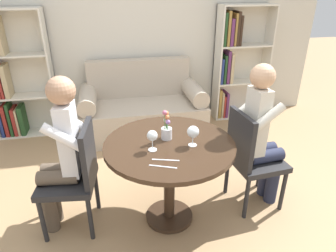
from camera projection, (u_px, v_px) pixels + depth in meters
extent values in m
plane|color=tan|center=(169.00, 217.00, 2.59)|extent=(16.00, 16.00, 0.00)
cube|color=beige|center=(135.00, 24.00, 3.89)|extent=(5.20, 0.05, 2.70)
cylinder|color=#382619|center=(169.00, 145.00, 2.28)|extent=(1.01, 1.01, 0.03)
cylinder|color=#382619|center=(169.00, 183.00, 2.43)|extent=(0.09, 0.09, 0.67)
cylinder|color=#382619|center=(169.00, 216.00, 2.59)|extent=(0.40, 0.40, 0.03)
cube|color=#B7A893|center=(143.00, 118.00, 3.97)|extent=(1.58, 0.80, 0.42)
cube|color=#B7A893|center=(139.00, 78.00, 4.05)|extent=(1.36, 0.16, 0.50)
cylinder|color=#B7A893|center=(87.00, 99.00, 3.70)|extent=(0.22, 0.72, 0.22)
cylinder|color=#B7A893|center=(193.00, 92.00, 3.95)|extent=(0.22, 0.72, 0.22)
cube|color=silver|center=(23.00, 73.00, 3.81)|extent=(0.76, 0.02, 1.58)
cube|color=silver|center=(51.00, 74.00, 3.77)|extent=(0.02, 0.28, 1.58)
cube|color=silver|center=(33.00, 132.00, 4.04)|extent=(0.72, 0.28, 0.02)
cube|color=silver|center=(25.00, 96.00, 3.81)|extent=(0.72, 0.28, 0.02)
cube|color=silver|center=(16.00, 55.00, 3.59)|extent=(0.72, 0.28, 0.02)
cube|color=silver|center=(5.00, 8.00, 3.36)|extent=(0.72, 0.28, 0.02)
cube|color=navy|center=(3.00, 123.00, 3.90)|extent=(0.04, 0.23, 0.33)
cube|color=maroon|center=(7.00, 119.00, 3.89)|extent=(0.04, 0.23, 0.41)
cube|color=#234723|center=(11.00, 118.00, 3.89)|extent=(0.03, 0.23, 0.44)
cube|color=maroon|center=(16.00, 120.00, 3.92)|extent=(0.04, 0.23, 0.37)
cube|color=tan|center=(19.00, 120.00, 3.93)|extent=(0.03, 0.23, 0.35)
cube|color=#234723|center=(23.00, 119.00, 3.93)|extent=(0.05, 0.23, 0.38)
cube|color=maroon|center=(2.00, 81.00, 3.68)|extent=(0.03, 0.23, 0.39)
cube|color=tan|center=(7.00, 80.00, 3.68)|extent=(0.05, 0.23, 0.41)
cube|color=tan|center=(1.00, 36.00, 3.46)|extent=(0.05, 0.23, 0.43)
cube|color=silver|center=(238.00, 62.00, 4.36)|extent=(0.76, 0.02, 1.58)
cube|color=silver|center=(217.00, 65.00, 4.18)|extent=(0.02, 0.28, 1.58)
cube|color=silver|center=(266.00, 63.00, 4.31)|extent=(0.02, 0.28, 1.58)
cube|color=silver|center=(236.00, 114.00, 4.58)|extent=(0.72, 0.28, 0.02)
cube|color=silver|center=(240.00, 82.00, 4.36)|extent=(0.72, 0.28, 0.02)
cube|color=silver|center=(244.00, 45.00, 4.13)|extent=(0.72, 0.28, 0.02)
cube|color=silver|center=(248.00, 5.00, 3.91)|extent=(0.72, 0.28, 0.02)
cube|color=olive|center=(218.00, 102.00, 4.42)|extent=(0.04, 0.23, 0.42)
cube|color=tan|center=(220.00, 104.00, 4.44)|extent=(0.03, 0.23, 0.38)
cube|color=maroon|center=(222.00, 105.00, 4.45)|extent=(0.03, 0.23, 0.32)
cube|color=#602D5B|center=(225.00, 103.00, 4.45)|extent=(0.04, 0.23, 0.37)
cube|color=navy|center=(220.00, 70.00, 4.21)|extent=(0.03, 0.23, 0.35)
cube|color=#234723|center=(223.00, 69.00, 4.21)|extent=(0.03, 0.23, 0.40)
cube|color=#602D5B|center=(226.00, 66.00, 4.20)|extent=(0.04, 0.23, 0.45)
cube|color=tan|center=(230.00, 68.00, 4.22)|extent=(0.04, 0.23, 0.41)
cube|color=#234723|center=(223.00, 29.00, 3.97)|extent=(0.03, 0.23, 0.43)
cube|color=olive|center=(226.00, 28.00, 3.97)|extent=(0.04, 0.23, 0.45)
cube|color=#602D5B|center=(230.00, 32.00, 4.00)|extent=(0.04, 0.23, 0.35)
cube|color=olive|center=(233.00, 29.00, 4.00)|extent=(0.03, 0.23, 0.41)
cube|color=#332319|center=(236.00, 28.00, 4.00)|extent=(0.03, 0.23, 0.44)
cube|color=#332319|center=(238.00, 30.00, 4.02)|extent=(0.03, 0.23, 0.39)
cylinder|color=#232326|center=(55.00, 192.00, 2.59)|extent=(0.04, 0.04, 0.40)
cylinder|color=#232326|center=(43.00, 221.00, 2.27)|extent=(0.04, 0.04, 0.40)
cylinder|color=#232326|center=(97.00, 190.00, 2.62)|extent=(0.04, 0.04, 0.40)
cylinder|color=#232326|center=(90.00, 219.00, 2.29)|extent=(0.04, 0.04, 0.40)
cube|color=#232326|center=(68.00, 182.00, 2.35)|extent=(0.47, 0.47, 0.05)
cube|color=#232326|center=(88.00, 153.00, 2.25)|extent=(0.09, 0.38, 0.45)
cylinder|color=#232326|center=(283.00, 191.00, 2.60)|extent=(0.04, 0.04, 0.40)
cylinder|color=#232326|center=(260.00, 169.00, 2.91)|extent=(0.04, 0.04, 0.40)
cylinder|color=#232326|center=(246.00, 199.00, 2.51)|extent=(0.04, 0.04, 0.40)
cylinder|color=#232326|center=(227.00, 175.00, 2.81)|extent=(0.04, 0.04, 0.40)
cube|color=#232326|center=(257.00, 161.00, 2.61)|extent=(0.45, 0.45, 0.05)
cube|color=#232326|center=(241.00, 139.00, 2.45)|extent=(0.07, 0.38, 0.45)
cylinder|color=brown|center=(53.00, 198.00, 2.48)|extent=(0.11, 0.11, 0.45)
cylinder|color=brown|center=(49.00, 207.00, 2.38)|extent=(0.11, 0.11, 0.45)
cylinder|color=brown|center=(61.00, 170.00, 2.37)|extent=(0.31, 0.15, 0.11)
cylinder|color=brown|center=(58.00, 178.00, 2.27)|extent=(0.31, 0.15, 0.11)
cube|color=white|center=(69.00, 140.00, 2.20)|extent=(0.14, 0.21, 0.57)
cylinder|color=white|center=(71.00, 121.00, 2.28)|extent=(0.29, 0.11, 0.23)
cylinder|color=white|center=(62.00, 138.00, 2.04)|extent=(0.29, 0.11, 0.23)
sphere|color=tan|center=(61.00, 91.00, 2.03)|extent=(0.20, 0.20, 0.20)
cylinder|color=#282D47|center=(273.00, 180.00, 2.70)|extent=(0.11, 0.11, 0.45)
cylinder|color=#282D47|center=(266.00, 174.00, 2.79)|extent=(0.11, 0.11, 0.45)
cylinder|color=#282D47|center=(266.00, 156.00, 2.55)|extent=(0.31, 0.14, 0.11)
cylinder|color=#282D47|center=(259.00, 150.00, 2.64)|extent=(0.31, 0.14, 0.11)
cube|color=silver|center=(256.00, 123.00, 2.44)|extent=(0.14, 0.21, 0.59)
cylinder|color=silver|center=(267.00, 118.00, 2.27)|extent=(0.29, 0.09, 0.23)
cylinder|color=silver|center=(249.00, 106.00, 2.51)|extent=(0.29, 0.09, 0.23)
sphere|color=tan|center=(263.00, 76.00, 2.26)|extent=(0.19, 0.19, 0.19)
cylinder|color=white|center=(153.00, 150.00, 2.18)|extent=(0.06, 0.06, 0.00)
cylinder|color=white|center=(152.00, 144.00, 2.16)|extent=(0.01, 0.01, 0.08)
sphere|color=white|center=(152.00, 136.00, 2.13)|extent=(0.08, 0.08, 0.08)
sphere|color=#E58E75|center=(152.00, 137.00, 2.13)|extent=(0.06, 0.06, 0.06)
cylinder|color=white|center=(193.00, 145.00, 2.24)|extent=(0.06, 0.06, 0.00)
cylinder|color=white|center=(193.00, 140.00, 2.23)|extent=(0.01, 0.01, 0.07)
sphere|color=white|center=(193.00, 132.00, 2.19)|extent=(0.09, 0.09, 0.09)
sphere|color=beige|center=(193.00, 133.00, 2.20)|extent=(0.07, 0.07, 0.07)
cylinder|color=silver|center=(167.00, 133.00, 2.32)|extent=(0.08, 0.08, 0.09)
cylinder|color=#4C7A42|center=(167.00, 123.00, 2.26)|extent=(0.00, 0.01, 0.10)
sphere|color=#E07F4C|center=(167.00, 117.00, 2.24)|extent=(0.04, 0.04, 0.04)
cylinder|color=#4C7A42|center=(167.00, 126.00, 2.27)|extent=(0.00, 0.01, 0.06)
sphere|color=#9E70B2|center=(167.00, 122.00, 2.25)|extent=(0.04, 0.04, 0.04)
cylinder|color=#4C7A42|center=(166.00, 121.00, 2.27)|extent=(0.00, 0.01, 0.13)
sphere|color=#E07F4C|center=(166.00, 113.00, 2.25)|extent=(0.04, 0.04, 0.04)
cylinder|color=#4C7A42|center=(165.00, 121.00, 2.26)|extent=(0.00, 0.01, 0.14)
sphere|color=#D16684|center=(165.00, 113.00, 2.23)|extent=(0.04, 0.04, 0.04)
cylinder|color=#4C7A42|center=(166.00, 124.00, 2.29)|extent=(0.01, 0.01, 0.07)
sphere|color=silver|center=(166.00, 120.00, 2.27)|extent=(0.04, 0.04, 0.04)
cube|color=silver|center=(166.00, 160.00, 2.06)|extent=(0.18, 0.07, 0.00)
cube|color=silver|center=(163.00, 167.00, 1.98)|extent=(0.18, 0.08, 0.00)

